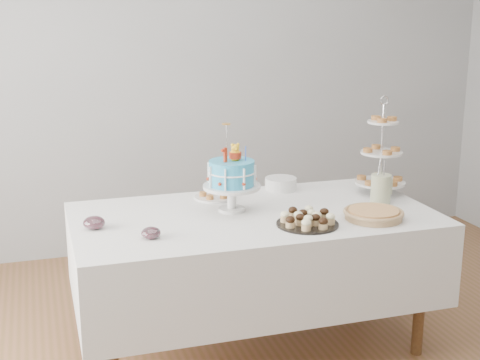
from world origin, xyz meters
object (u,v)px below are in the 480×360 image
object	(u,v)px
cupcake_tray	(308,218)
jam_bowl_b	(94,223)
birthday_cake	(232,188)
pastry_plate	(215,196)
tiered_stand	(381,153)
plate_stack	(281,184)
table	(254,253)
utensil_pitcher	(381,188)
pie	(374,214)
jam_bowl_a	(151,233)

from	to	relation	value
cupcake_tray	jam_bowl_b	distance (m)	1.07
birthday_cake	pastry_plate	bearing A→B (deg)	81.44
tiered_stand	jam_bowl_b	xyz separation A→B (m)	(-1.68, -0.17, -0.21)
plate_stack	pastry_plate	bearing A→B (deg)	-172.35
table	utensil_pitcher	distance (m)	0.81
cupcake_tray	pie	distance (m)	0.37
cupcake_tray	pastry_plate	xyz separation A→B (m)	(-0.32, 0.61, -0.02)
birthday_cake	utensil_pitcher	distance (m)	0.85
cupcake_tray	jam_bowl_b	world-z (taller)	cupcake_tray
plate_stack	jam_bowl_a	world-z (taller)	plate_stack
birthday_cake	jam_bowl_b	xyz separation A→B (m)	(-0.74, -0.08, -0.10)
birthday_cake	jam_bowl_a	distance (m)	0.59
pie	pastry_plate	distance (m)	0.93
birthday_cake	jam_bowl_a	xyz separation A→B (m)	(-0.49, -0.31, -0.10)
plate_stack	table	bearing A→B (deg)	-127.27
cupcake_tray	tiered_stand	distance (m)	0.80
table	cupcake_tray	distance (m)	0.43
utensil_pitcher	plate_stack	bearing A→B (deg)	157.60
birthday_cake	pie	bearing A→B (deg)	-41.46
tiered_stand	jam_bowl_a	bearing A→B (deg)	-164.66
pie	tiered_stand	xyz separation A→B (m)	(0.28, 0.44, 0.21)
cupcake_tray	pastry_plate	bearing A→B (deg)	117.59
utensil_pitcher	birthday_cake	bearing A→B (deg)	-164.82
plate_stack	tiered_stand	bearing A→B (deg)	-24.07
birthday_cake	tiered_stand	bearing A→B (deg)	-8.28
birthday_cake	utensil_pitcher	xyz separation A→B (m)	(0.84, -0.10, -0.04)
birthday_cake	table	bearing A→B (deg)	-49.95
utensil_pitcher	tiered_stand	bearing A→B (deg)	84.73
plate_stack	pastry_plate	distance (m)	0.43
tiered_stand	pastry_plate	world-z (taller)	tiered_stand
jam_bowl_a	utensil_pitcher	size ratio (longest dim) A/B	0.37
cupcake_tray	pie	xyz separation A→B (m)	(0.37, -0.01, -0.01)
pie	jam_bowl_a	size ratio (longest dim) A/B	3.37
plate_stack	utensil_pitcher	xyz separation A→B (m)	(0.44, -0.43, 0.05)
pastry_plate	jam_bowl_a	size ratio (longest dim) A/B	2.50
birthday_cake	plate_stack	xyz separation A→B (m)	(0.40, 0.33, -0.09)
birthday_cake	cupcake_tray	world-z (taller)	birthday_cake
table	cupcake_tray	xyz separation A→B (m)	(0.20, -0.27, 0.26)
plate_stack	jam_bowl_a	bearing A→B (deg)	-144.85
jam_bowl_b	jam_bowl_a	bearing A→B (deg)	-42.27
table	utensil_pitcher	world-z (taller)	utensil_pitcher
jam_bowl_a	pie	bearing A→B (deg)	-2.25
table	tiered_stand	size ratio (longest dim) A/B	3.32
cupcake_tray	jam_bowl_b	bearing A→B (deg)	165.85
table	jam_bowl_b	distance (m)	0.88
birthday_cake	cupcake_tray	distance (m)	0.46
table	jam_bowl_a	distance (m)	0.69
cupcake_tray	jam_bowl_a	xyz separation A→B (m)	(-0.79, 0.04, -0.01)
pie	jam_bowl_a	world-z (taller)	jam_bowl_a
jam_bowl_a	jam_bowl_b	distance (m)	0.33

